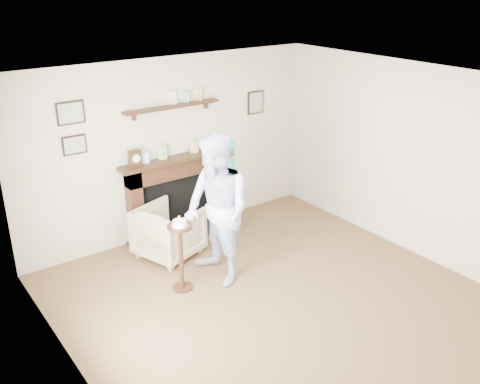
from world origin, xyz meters
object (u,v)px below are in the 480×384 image
at_px(armchair, 170,255).
at_px(woman, 230,234).
at_px(man, 218,278).
at_px(pedestal_table, 180,245).

distance_m(armchair, woman, 0.99).
bearing_deg(man, pedestal_table, -96.09).
bearing_deg(woman, man, 162.38).
bearing_deg(armchair, woman, -107.29).
height_order(armchair, man, man).
xyz_separation_m(man, pedestal_table, (-0.47, 0.07, 0.59)).
bearing_deg(woman, pedestal_table, 147.38).
relative_size(armchair, man, 0.41).
relative_size(man, pedestal_table, 1.92).
distance_m(man, woman, 1.21).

